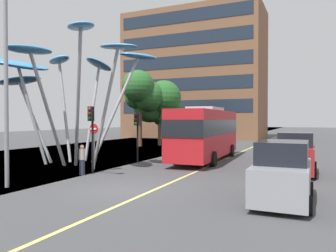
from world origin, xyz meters
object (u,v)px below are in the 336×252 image
Objects in this scene: leaf_sculpture at (69,67)px; traffic_light_kerb_far at (137,127)px; street_lamp at (11,57)px; red_bus at (206,131)px; traffic_light_opposite at (180,126)px; car_parked_near at (282,174)px; pedestrian at (82,160)px; car_parked_mid at (296,155)px; no_entry_sign at (94,139)px; traffic_light_island_mid at (166,124)px; traffic_light_kerb_near at (91,125)px.

leaf_sculpture is 3.43× the size of traffic_light_kerb_far.
red_bus is at bearing 69.61° from street_lamp.
traffic_light_opposite reaches higher than car_parked_near.
street_lamp reaches higher than traffic_light_kerb_far.
pedestrian is at bearing -91.41° from traffic_light_opposite.
red_bus is at bearing 120.48° from car_parked_near.
pedestrian is at bearing -154.61° from car_parked_mid.
car_parked_mid is at bearing 6.79° from leaf_sculpture.
no_entry_sign is at bearing -102.07° from traffic_light_kerb_far.
street_lamp is (-4.68, -12.58, 3.52)m from red_bus.
traffic_light_kerb_far is at bearing 88.45° from pedestrian.
red_bus is 2.76× the size of car_parked_mid.
traffic_light_island_mid reaches higher than traffic_light_opposite.
leaf_sculpture is 7.13× the size of pedestrian.
red_bus is 3.19× the size of traffic_light_opposite.
leaf_sculpture is at bearing 146.40° from traffic_light_kerb_near.
traffic_light_island_mid is 14.01m from street_lamp.
traffic_light_kerb_near reaches higher than car_parked_near.
pedestrian is at bearing -115.06° from red_bus.
traffic_light_opposite is 0.87× the size of car_parked_mid.
leaf_sculpture is at bearing -144.79° from red_bus.
traffic_light_kerb_near reaches higher than traffic_light_kerb_far.
traffic_light_opposite is at bearing 91.79° from traffic_light_island_mid.
red_bus reaches higher than car_parked_near.
red_bus is 0.92× the size of leaf_sculpture.
leaf_sculpture is 7.46m from pedestrian.
no_entry_sign is at bearing 161.33° from car_parked_near.
street_lamp is at bearing -89.72° from no_entry_sign.
red_bus reaches higher than traffic_light_kerb_near.
traffic_light_kerb_near is 1.56m from no_entry_sign.
car_parked_near is 0.46× the size of street_lamp.
traffic_light_kerb_far is at bearing 77.93° from no_entry_sign.
red_bus is 2.57× the size of car_parked_near.
traffic_light_island_mid is (4.09, 6.51, -3.89)m from leaf_sculpture.
pedestrian is (-0.15, -5.59, -1.63)m from traffic_light_kerb_far.
traffic_light_opposite is 11.12m from no_entry_sign.
leaf_sculpture is at bearing -148.31° from traffic_light_kerb_far.
traffic_light_opposite reaches higher than car_parked_mid.
car_parked_near is at bearing 11.00° from street_lamp.
traffic_light_kerb_near is at bearing -91.36° from traffic_light_opposite.
traffic_light_kerb_near is 0.41× the size of street_lamp.
red_bus is 3.00× the size of traffic_light_island_mid.
traffic_light_island_mid is 15.21m from car_parked_near.
traffic_light_opposite is at bearing 85.05° from no_entry_sign.
leaf_sculpture reaches higher than pedestrian.
traffic_light_kerb_near is 10.64m from car_parked_near.
red_bus is 8.90m from traffic_light_kerb_near.
traffic_light_kerb_far reaches higher than car_parked_mid.
traffic_light_kerb_near is 1.11× the size of traffic_light_opposite.
leaf_sculpture is 1.27× the size of street_lamp.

